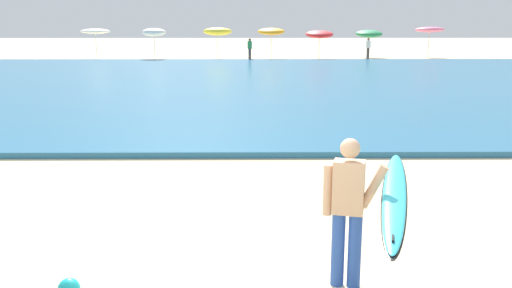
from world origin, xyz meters
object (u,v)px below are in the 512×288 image
(beachgoer_near_row_mid, at_px, (368,48))
(beach_umbrella_6, at_px, (430,30))
(beach_umbrella_3, at_px, (271,31))
(beach_umbrella_2, at_px, (218,31))
(beachgoer_near_row_left, at_px, (250,49))
(beach_umbrella_0, at_px, (95,31))
(beach_umbrella_5, at_px, (369,34))
(beach_umbrella_4, at_px, (319,34))
(surfer_with_board, at_px, (370,202))
(beach_umbrella_1, at_px, (154,32))

(beachgoer_near_row_mid, bearing_deg, beach_umbrella_6, 24.63)
(beach_umbrella_6, bearing_deg, beach_umbrella_3, -173.83)
(beach_umbrella_2, distance_m, beachgoer_near_row_left, 3.76)
(beach_umbrella_0, xyz_separation_m, beach_umbrella_5, (20.89, 0.95, -0.21))
(beach_umbrella_4, relative_size, beach_umbrella_5, 1.01)
(surfer_with_board, bearing_deg, beach_umbrella_3, 89.66)
(surfer_with_board, height_order, beach_umbrella_2, beach_umbrella_2)
(beach_umbrella_0, distance_m, beach_umbrella_6, 25.56)
(beach_umbrella_0, distance_m, beachgoer_near_row_mid, 20.44)
(beach_umbrella_3, xyz_separation_m, beach_umbrella_4, (3.57, -0.25, -0.20))
(beach_umbrella_2, distance_m, beach_umbrella_4, 7.68)
(beachgoer_near_row_mid, bearing_deg, beachgoer_near_row_left, -173.98)
(beach_umbrella_3, bearing_deg, beachgoer_near_row_mid, -8.46)
(surfer_with_board, height_order, beach_umbrella_3, beach_umbrella_3)
(beach_umbrella_6, bearing_deg, beachgoer_near_row_mid, -155.37)
(surfer_with_board, distance_m, beach_umbrella_5, 38.66)
(beach_umbrella_4, bearing_deg, beach_umbrella_3, 176.06)
(beach_umbrella_2, relative_size, beach_umbrella_4, 1.08)
(beach_umbrella_1, bearing_deg, beachgoer_near_row_left, -7.44)
(beach_umbrella_3, xyz_separation_m, beach_umbrella_6, (12.29, 1.33, 0.10))
(beach_umbrella_4, bearing_deg, beach_umbrella_5, 22.49)
(beach_umbrella_5, xyz_separation_m, beach_umbrella_6, (4.66, -0.10, 0.31))
(beach_umbrella_0, xyz_separation_m, beach_umbrella_2, (9.21, 0.17, -0.02))
(beach_umbrella_5, xyz_separation_m, beachgoer_near_row_left, (-9.24, -3.41, -0.96))
(beach_umbrella_3, bearing_deg, beachgoer_near_row_left, -129.17)
(beachgoer_near_row_mid, bearing_deg, beach_umbrella_3, 171.54)
(beach_umbrella_2, xyz_separation_m, beach_umbrella_6, (16.33, 0.67, 0.12))
(surfer_with_board, xyz_separation_m, beach_umbrella_6, (12.50, 37.74, 1.08))
(beach_umbrella_1, height_order, beachgoer_near_row_mid, beach_umbrella_1)
(beach_umbrella_2, distance_m, beach_umbrella_3, 4.10)
(beach_umbrella_1, distance_m, beach_umbrella_3, 8.65)
(beach_umbrella_1, relative_size, beach_umbrella_5, 1.06)
(beach_umbrella_2, xyz_separation_m, beach_umbrella_3, (4.05, -0.66, 0.02))
(beach_umbrella_3, relative_size, beachgoer_near_row_left, 1.47)
(surfer_with_board, relative_size, beachgoer_near_row_mid, 1.81)
(beach_umbrella_5, height_order, beachgoer_near_row_left, beach_umbrella_5)
(beach_umbrella_3, relative_size, beach_umbrella_6, 0.98)
(beach_umbrella_0, distance_m, beach_umbrella_5, 20.91)
(beach_umbrella_5, bearing_deg, beachgoer_near_row_left, -159.76)
(surfer_with_board, height_order, beach_umbrella_4, beach_umbrella_4)
(beachgoer_near_row_left, bearing_deg, surfer_with_board, -87.69)
(surfer_with_board, distance_m, beach_umbrella_6, 39.77)
(beach_umbrella_3, height_order, beach_umbrella_4, beach_umbrella_3)
(beach_umbrella_2, relative_size, beachgoer_near_row_mid, 1.48)
(beach_umbrella_4, height_order, beach_umbrella_6, beach_umbrella_6)
(beach_umbrella_3, bearing_deg, surfer_with_board, -90.34)
(beach_umbrella_2, bearing_deg, beach_umbrella_4, -6.75)
(surfer_with_board, height_order, beachgoer_near_row_left, surfer_with_board)
(surfer_with_board, relative_size, beach_umbrella_3, 1.23)
(beach_umbrella_0, xyz_separation_m, beachgoer_near_row_left, (11.65, -2.46, -1.16))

